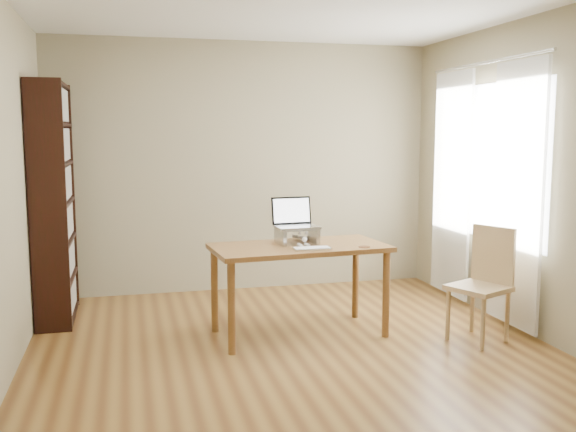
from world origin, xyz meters
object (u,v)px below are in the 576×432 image
(desk, at_px, (299,257))
(cat, at_px, (297,236))
(bookshelf, at_px, (54,203))
(keyboard, at_px, (312,249))
(laptop, at_px, (295,219))
(chair, at_px, (487,280))

(desk, height_order, cat, cat)
(bookshelf, distance_m, desk, 2.24)
(desk, height_order, keyboard, keyboard)
(desk, distance_m, laptop, 0.32)
(chair, bearing_deg, desk, 135.49)
(bookshelf, xyz_separation_m, keyboard, (2.02, -1.19, -0.29))
(laptop, bearing_deg, chair, -29.66)
(bookshelf, height_order, chair, bookshelf)
(laptop, bearing_deg, keyboard, -87.95)
(bookshelf, xyz_separation_m, laptop, (1.98, -0.83, -0.11))
(laptop, xyz_separation_m, chair, (1.41, -0.65, -0.45))
(keyboard, bearing_deg, laptop, 98.00)
(bookshelf, bearing_deg, chair, -23.61)
(laptop, bearing_deg, bookshelf, 152.42)
(bookshelf, relative_size, desk, 1.43)
(desk, distance_m, chair, 1.51)
(cat, bearing_deg, keyboard, -85.69)
(keyboard, relative_size, cat, 0.64)
(bookshelf, bearing_deg, cat, -23.41)
(cat, relative_size, chair, 0.52)
(keyboard, height_order, cat, cat)
(laptop, bearing_deg, cat, -82.47)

